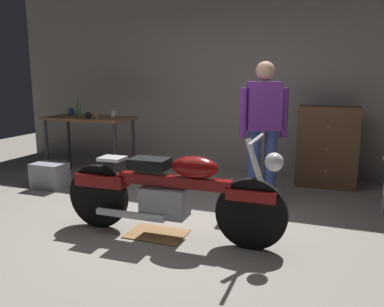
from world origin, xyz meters
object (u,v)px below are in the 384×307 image
Objects in this scene: mug_blue_enamel at (71,112)px; motorcycle at (171,192)px; bottle at (79,110)px; wooden_dresser at (328,146)px; mug_black_matte at (88,115)px; storage_bin at (50,175)px; mug_white_ceramic at (113,114)px; mug_brown_stoneware at (97,115)px; person_standing at (263,126)px.

motorcycle is at bearing -36.70° from mug_blue_enamel.
mug_blue_enamel is 0.22m from bottle.
mug_blue_enamel is (-3.78, -0.56, 0.40)m from wooden_dresser.
mug_blue_enamel reaches higher than mug_black_matte.
motorcycle is 2.45m from storage_bin.
mug_white_ceramic is at bearing 63.46° from storage_bin.
wooden_dresser is 3.38m from mug_black_matte.
wooden_dresser reaches higher than mug_white_ceramic.
mug_brown_stoneware reaches higher than mug_blue_enamel.
storage_bin is 1.83× the size of bottle.
bottle is (-3.58, -0.64, 0.45)m from wooden_dresser.
mug_white_ceramic is at bearing 2.24° from mug_blue_enamel.
wooden_dresser is 10.87× the size of mug_black_matte.
wooden_dresser is at bearing 16.00° from mug_brown_stoneware.
bottle is (-0.34, 0.24, 0.05)m from mug_black_matte.
mug_black_matte reaches higher than mug_white_ceramic.
storage_bin is at bearing -157.49° from wooden_dresser.
mug_black_matte reaches higher than storage_bin.
motorcycle is at bearing -38.18° from mug_black_matte.
mug_white_ceramic is 0.40m from mug_black_matte.
motorcycle is 3.17m from mug_blue_enamel.
motorcycle is 4.98× the size of storage_bin.
wooden_dresser is 9.89× the size of mug_brown_stoneware.
person_standing is 1.31m from wooden_dresser.
bottle is at bearing -31.94° from person_standing.
mug_white_ceramic is at bearing -36.17° from person_standing.
person_standing is 16.48× the size of mug_white_ceramic.
person_standing is at bearing -3.73° from mug_black_matte.
motorcycle is 1.99× the size of wooden_dresser.
motorcycle is 2.97m from bottle.
mug_blue_enamel is (-0.27, 0.89, 0.78)m from storage_bin.
motorcycle is 21.65× the size of mug_black_matte.
mug_brown_stoneware is at bearing 138.74° from motorcycle.
person_standing reaches higher than wooden_dresser.
person_standing is at bearing 8.18° from storage_bin.
mug_black_matte is (-3.24, -0.88, 0.39)m from wooden_dresser.
mug_brown_stoneware is 0.36m from mug_white_ceramic.
person_standing is 1.52× the size of wooden_dresser.
mug_white_ceramic is (0.05, 0.35, -0.01)m from mug_brown_stoneware.
mug_white_ceramic is 1.00× the size of mug_black_matte.
mug_brown_stoneware is 0.46× the size of bottle.
person_standing is at bearing 66.15° from motorcycle.
mug_white_ceramic is (-1.77, 1.90, 0.49)m from motorcycle.
wooden_dresser is at bearing 8.47° from mug_blue_enamel.
person_standing reaches higher than mug_brown_stoneware.
mug_brown_stoneware is at bearing 53.98° from storage_bin.
motorcycle reaches higher than storage_bin.
storage_bin is 1.05m from mug_brown_stoneware.
wooden_dresser is at bearing 15.23° from mug_black_matte.
person_standing reaches higher than mug_black_matte.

